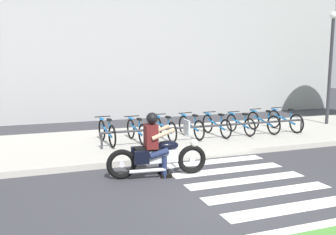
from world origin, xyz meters
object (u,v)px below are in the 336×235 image
Objects in this scene: bicycle_0 at (107,132)px; bicycle_3 at (191,127)px; street_lamp at (331,59)px; bicycle_2 at (164,129)px; bicycle_5 at (240,124)px; motorcycle at (158,156)px; bike_rack at (212,126)px; rider at (155,140)px; bicycle_4 at (216,125)px; bicycle_6 at (263,122)px; bicycle_7 at (285,120)px; bicycle_1 at (136,131)px.

bicycle_0 is 1.04× the size of bicycle_3.
bicycle_0 is 0.39× the size of street_lamp.
bicycle_5 is at bearing 0.01° from bicycle_2.
bicycle_3 is (2.09, 2.95, 0.04)m from motorcycle.
bicycle_0 is 3.18m from bike_rack.
bicycle_0 is (-0.52, 2.94, -0.33)m from rider.
rider is 3.01m from bicycle_0.
bicycle_5 is (2.69, 0.00, -0.02)m from bicycle_2.
bicycle_4 is at bearing 44.68° from motorcycle.
bicycle_0 reaches higher than bicycle_6.
bicycle_0 is 0.98× the size of bicycle_7.
bicycle_3 is 0.72m from bike_rack.
bicycle_6 reaches higher than bicycle_3.
bicycle_1 is 2.69m from bicycle_4.
rider is 5.69m from bicycle_6.
bicycle_6 is (1.79, -0.00, 0.01)m from bicycle_4.
motorcycle is 1.57× the size of rider.
street_lamp is (6.04, 0.63, 2.16)m from bicycle_3.
rider is 0.90× the size of bicycle_1.
motorcycle reaches higher than bike_rack.
street_lamp reaches higher than bicycle_7.
rider reaches higher than bicycle_7.
bicycle_3 is at bearing 0.00° from bicycle_0.
bicycle_1 is at bearing 180.00° from bicycle_6.
motorcycle is 3.01m from bicycle_0.
bicycle_5 is (3.58, 0.00, -0.01)m from bicycle_1.
bicycle_6 is (4.48, -0.00, 0.01)m from bicycle_1.
bicycle_7 is 3.33m from street_lamp.
bicycle_0 reaches higher than bicycle_1.
bicycle_1 reaches higher than bicycle_5.
street_lamp is (4.25, 0.63, 2.17)m from bicycle_5.
bicycle_4 is (2.69, 0.00, 0.00)m from bicycle_1.
rider reaches higher than bicycle_6.
bicycle_4 is at bearing -179.98° from bicycle_5.
street_lamp reaches higher than motorcycle.
bicycle_3 is at bearing -179.96° from bicycle_4.
bicycle_1 is 2.31m from bike_rack.
bicycle_1 is 0.93× the size of bicycle_7.
bicycle_3 is 0.93× the size of bicycle_7.
rider is at bearing 171.83° from motorcycle.
bicycle_7 is at bearing 10.03° from bike_rack.
rider is 3.55m from bike_rack.
motorcycle is 3.50m from bike_rack.
rider is 2.99m from bicycle_1.
bicycle_6 reaches higher than bicycle_4.
bicycle_0 is at bearing 101.34° from motorcycle.
bicycle_0 is 9.01m from street_lamp.
bicycle_1 is 0.96× the size of bicycle_4.
bicycle_6 reaches higher than bicycle_5.
motorcycle reaches higher than bicycle_4.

